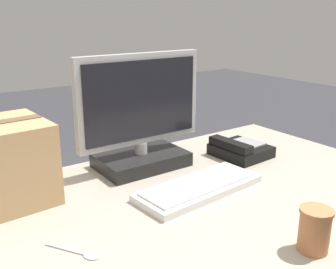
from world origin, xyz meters
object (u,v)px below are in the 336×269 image
Objects in this scene: desk_phone at (240,149)px; paper_cup_right at (314,230)px; keyboard at (199,187)px; monitor at (141,124)px; spoon at (81,253)px.

paper_cup_right is (-0.31, -0.54, 0.03)m from desk_phone.
keyboard is 0.35m from desk_phone.
monitor reaches higher than keyboard.
paper_cup_right is at bearing 24.15° from spoon.
keyboard is 2.08× the size of desk_phone.
spoon is (-0.44, 0.29, -0.05)m from paper_cup_right.
paper_cup_right is at bearing -92.74° from keyboard.
desk_phone is (0.36, -0.13, -0.13)m from monitor.
monitor is at bearing 101.51° from spoon.
keyboard is at bearing -158.66° from desk_phone.
spoon is at bearing -165.16° from desk_phone.
paper_cup_right reaches higher than spoon.
monitor is at bearing 92.69° from keyboard.
keyboard is 4.01× the size of paper_cup_right.
desk_phone is 1.93× the size of paper_cup_right.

